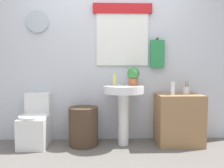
# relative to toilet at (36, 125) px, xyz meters

# --- Properties ---
(back_wall) EXTENTS (4.40, 0.18, 2.60)m
(back_wall) POSITION_rel_toilet_xyz_m (0.97, 0.27, 1.03)
(back_wall) COLOR silver
(back_wall) RESTS_ON ground_plane
(toilet) EXTENTS (0.38, 0.51, 0.73)m
(toilet) POSITION_rel_toilet_xyz_m (0.00, 0.00, 0.00)
(toilet) COLOR white
(toilet) RESTS_ON ground_plane
(laundry_hamper) EXTENTS (0.40, 0.40, 0.53)m
(laundry_hamper) POSITION_rel_toilet_xyz_m (0.66, -0.03, -0.02)
(laundry_hamper) COLOR #4C3828
(laundry_hamper) RESTS_ON ground_plane
(pedestal_sink) EXTENTS (0.56, 0.56, 0.82)m
(pedestal_sink) POSITION_rel_toilet_xyz_m (1.21, -0.03, 0.35)
(pedestal_sink) COLOR white
(pedestal_sink) RESTS_ON ground_plane
(faucet) EXTENTS (0.03, 0.03, 0.10)m
(faucet) POSITION_rel_toilet_xyz_m (1.21, 0.09, 0.59)
(faucet) COLOR silver
(faucet) RESTS_ON pedestal_sink
(wooden_cabinet) EXTENTS (0.61, 0.44, 0.70)m
(wooden_cabinet) POSITION_rel_toilet_xyz_m (1.97, -0.03, 0.07)
(wooden_cabinet) COLOR #9E754C
(wooden_cabinet) RESTS_ON ground_plane
(soap_bottle) EXTENTS (0.05, 0.05, 0.15)m
(soap_bottle) POSITION_rel_toilet_xyz_m (1.09, 0.02, 0.62)
(soap_bottle) COLOR #DBD166
(soap_bottle) RESTS_ON pedestal_sink
(potted_plant) EXTENTS (0.17, 0.17, 0.25)m
(potted_plant) POSITION_rel_toilet_xyz_m (1.35, 0.03, 0.68)
(potted_plant) COLOR #AD5B38
(potted_plant) RESTS_ON pedestal_sink
(lotion_bottle) EXTENTS (0.05, 0.05, 0.17)m
(lotion_bottle) POSITION_rel_toilet_xyz_m (1.87, -0.07, 0.50)
(lotion_bottle) COLOR white
(lotion_bottle) RESTS_ON wooden_cabinet
(toothbrush_cup) EXTENTS (0.08, 0.08, 0.19)m
(toothbrush_cup) POSITION_rel_toilet_xyz_m (2.08, -0.01, 0.47)
(toothbrush_cup) COLOR silver
(toothbrush_cup) RESTS_ON wooden_cabinet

